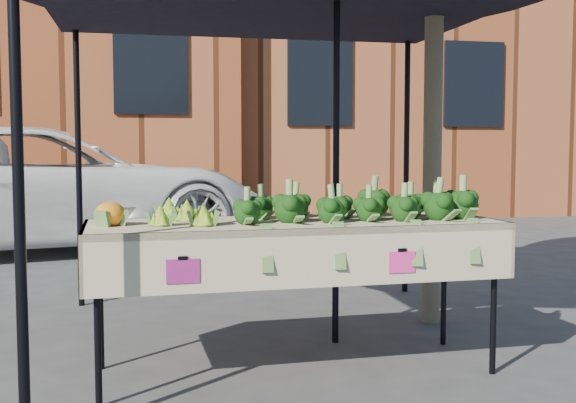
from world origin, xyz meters
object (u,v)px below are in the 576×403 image
at_px(vehicle, 43,28).
at_px(street_tree, 434,56).
at_px(canopy, 283,142).
at_px(table, 295,297).

xyz_separation_m(vehicle, street_tree, (3.38, -4.74, -0.88)).
relative_size(vehicle, street_tree, 1.44).
bearing_deg(canopy, table, -94.99).
bearing_deg(vehicle, table, -173.99).
xyz_separation_m(table, canopy, (0.06, 0.64, 0.92)).
distance_m(table, street_tree, 2.23).
xyz_separation_m(table, vehicle, (-2.11, 5.70, 2.44)).
distance_m(canopy, street_tree, 1.41).
distance_m(canopy, vehicle, 5.71).
height_order(table, vehicle, vehicle).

